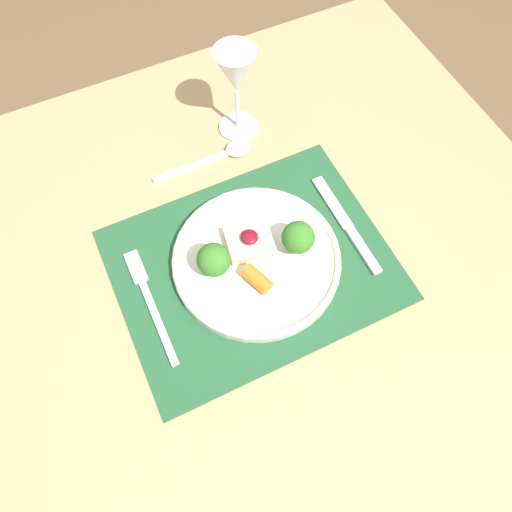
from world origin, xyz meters
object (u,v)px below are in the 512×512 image
object	(u,v)px
fork	(148,297)
wine_glass_near	(236,76)
spoon	(226,153)
dinner_plate	(256,257)
knife	(350,230)

from	to	relation	value
fork	wine_glass_near	world-z (taller)	wine_glass_near
spoon	fork	bearing A→B (deg)	-140.07
dinner_plate	wine_glass_near	bearing A→B (deg)	71.26
wine_glass_near	spoon	bearing A→B (deg)	-133.56
dinner_plate	wine_glass_near	size ratio (longest dim) A/B	1.54
fork	wine_glass_near	size ratio (longest dim) A/B	1.17
dinner_plate	spoon	world-z (taller)	dinner_plate
knife	wine_glass_near	distance (m)	0.33
dinner_plate	wine_glass_near	xyz separation A→B (m)	(0.10, 0.28, 0.11)
fork	wine_glass_near	bearing A→B (deg)	43.54
spoon	wine_glass_near	distance (m)	0.14
dinner_plate	fork	size ratio (longest dim) A/B	1.32
fork	spoon	size ratio (longest dim) A/B	1.09
spoon	wine_glass_near	xyz separation A→B (m)	(0.05, 0.05, 0.12)
knife	spoon	xyz separation A→B (m)	(-0.13, 0.25, -0.00)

